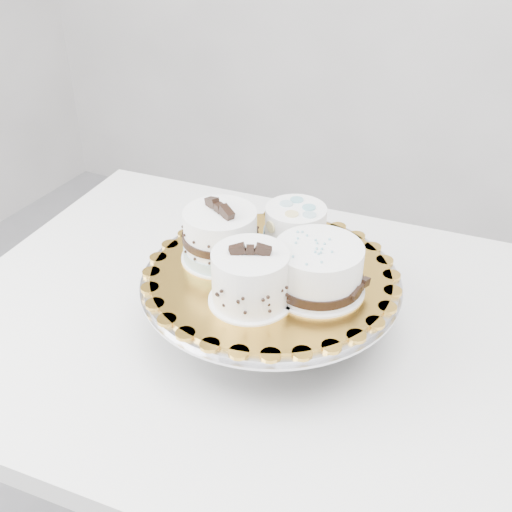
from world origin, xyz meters
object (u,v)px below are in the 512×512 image
at_px(cake_ribbon, 319,270).
at_px(cake_banded, 220,237).
at_px(table, 302,369).
at_px(cake_dots, 295,227).
at_px(cake_swirl, 250,279).
at_px(cake_board, 271,274).
at_px(cake_stand, 271,293).

bearing_deg(cake_ribbon, cake_banded, -176.41).
xyz_separation_m(table, cake_dots, (-0.04, 0.05, 0.23)).
bearing_deg(cake_banded, cake_ribbon, 24.01).
bearing_deg(table, cake_ribbon, -53.23).
bearing_deg(table, cake_swirl, -117.36).
bearing_deg(cake_banded, cake_board, 25.97).
distance_m(cake_stand, cake_dots, 0.11).
distance_m(cake_stand, cake_swirl, 0.10).
bearing_deg(cake_swirl, cake_ribbon, 17.23).
height_order(cake_dots, cake_ribbon, cake_ribbon).
relative_size(table, cake_swirl, 8.78).
height_order(cake_board, cake_dots, cake_dots).
relative_size(cake_swirl, cake_banded, 0.95).
relative_size(cake_swirl, cake_ribbon, 0.97).
xyz_separation_m(cake_banded, cake_ribbon, (0.16, -0.01, -0.00)).
bearing_deg(cake_swirl, cake_dots, 65.93).
xyz_separation_m(table, cake_stand, (-0.05, -0.03, 0.16)).
height_order(cake_swirl, cake_banded, cake_banded).
bearing_deg(cake_swirl, table, 42.68).
height_order(cake_swirl, cake_ribbon, cake_swirl).
bearing_deg(cake_dots, cake_stand, -92.91).
xyz_separation_m(table, cake_swirl, (-0.04, -0.10, 0.23)).
xyz_separation_m(cake_swirl, cake_dots, (-0.00, 0.15, -0.00)).
relative_size(cake_banded, cake_dots, 1.27).
relative_size(cake_board, cake_banded, 2.41).
height_order(cake_board, cake_swirl, cake_swirl).
distance_m(cake_stand, cake_board, 0.03).
bearing_deg(cake_ribbon, cake_board, -178.58).
height_order(cake_board, cake_banded, cake_banded).
height_order(cake_swirl, cake_dots, cake_swirl).
relative_size(table, cake_ribbon, 8.51).
relative_size(table, cake_board, 3.46).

